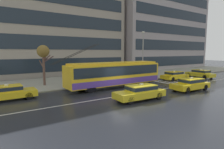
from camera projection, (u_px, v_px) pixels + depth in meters
name	position (u px, v px, depth m)	size (l,w,h in m)	color
ground_plane	(123.00, 92.00, 18.97)	(160.00, 160.00, 0.00)	#21232A
sidewalk_slab	(84.00, 80.00, 26.60)	(80.00, 10.00, 0.14)	gray
crosswalk_stripe_edge_near	(166.00, 83.00, 24.36)	(0.44, 4.40, 0.01)	beige
crosswalk_stripe_inner_a	(171.00, 83.00, 24.86)	(0.44, 4.40, 0.01)	beige
crosswalk_stripe_center	(175.00, 82.00, 25.35)	(0.44, 4.40, 0.01)	beige
crosswalk_stripe_inner_b	(179.00, 81.00, 25.85)	(0.44, 4.40, 0.01)	beige
crosswalk_stripe_edge_far	(183.00, 81.00, 26.35)	(0.44, 4.40, 0.01)	beige
lane_centre_line	(130.00, 94.00, 17.97)	(72.00, 0.14, 0.01)	silver
trolleybus	(115.00, 74.00, 21.47)	(13.22, 2.60, 4.96)	yellow
taxi_oncoming_near	(140.00, 92.00, 15.93)	(4.68, 1.95, 1.39)	yellow
taxi_ahead_of_bus	(175.00, 75.00, 27.11)	(4.35, 1.87, 1.39)	yellow
taxi_oncoming_far	(191.00, 84.00, 19.83)	(4.54, 2.02, 1.39)	yellow
taxi_cross_traffic	(200.00, 73.00, 29.50)	(2.08, 4.45, 1.39)	yellow
taxi_queued_behind_bus	(8.00, 92.00, 15.78)	(4.34, 1.86, 1.39)	yellow
pedestrian_at_shelter	(81.00, 72.00, 22.46)	(1.32, 1.32, 2.02)	#5A4849
pedestrian_approaching_curb	(130.00, 68.00, 26.47)	(1.25, 1.25, 2.03)	#5D5549
street_lamp	(143.00, 51.00, 26.99)	(0.60, 0.32, 6.92)	gray
street_tree_bare	(43.00, 53.00, 21.64)	(1.61, 2.37, 4.77)	brown
office_tower_corner_left	(48.00, 14.00, 33.76)	(27.10, 11.29, 22.08)	gray
office_tower_corner_right	(159.00, 31.00, 47.31)	(26.52, 10.53, 18.62)	#999092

